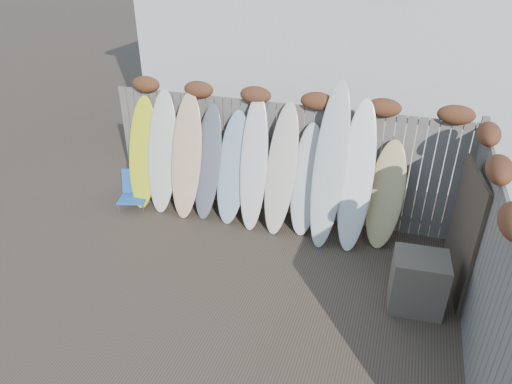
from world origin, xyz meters
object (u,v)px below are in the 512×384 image
(beach_chair, at_px, (134,190))
(wooden_crate, at_px, (418,282))
(lattice_panel, at_px, (463,233))
(surfboard_0, at_px, (143,153))

(beach_chair, distance_m, wooden_crate, 5.07)
(wooden_crate, distance_m, lattice_panel, 0.90)
(lattice_panel, bearing_deg, wooden_crate, -137.50)
(wooden_crate, distance_m, surfboard_0, 5.01)
(lattice_panel, xyz_separation_m, surfboard_0, (-5.26, 0.78, 0.08))
(beach_chair, xyz_separation_m, surfboard_0, (0.15, 0.19, 0.67))
(wooden_crate, bearing_deg, surfboard_0, 164.19)
(beach_chair, relative_size, wooden_crate, 0.82)
(beach_chair, distance_m, surfboard_0, 0.71)
(beach_chair, bearing_deg, lattice_panel, -6.19)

